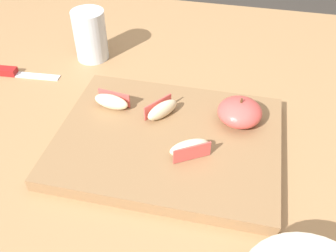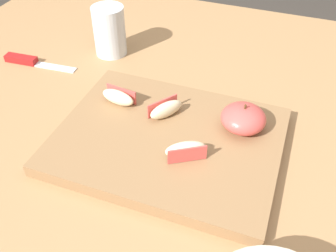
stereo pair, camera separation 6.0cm
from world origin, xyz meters
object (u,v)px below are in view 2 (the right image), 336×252
at_px(apple_half_skin_up, 243,118).
at_px(apple_wedge_back, 118,97).
at_px(drinking_glass_water, 110,31).
at_px(apple_wedge_left, 166,109).
at_px(paring_knife, 27,61).
at_px(apple_wedge_near_knife, 186,150).
at_px(cutting_board, 168,140).

bearing_deg(apple_half_skin_up, apple_wedge_back, -176.90).
height_order(apple_half_skin_up, drinking_glass_water, drinking_glass_water).
bearing_deg(apple_wedge_left, apple_half_skin_up, 6.44).
relative_size(apple_wedge_back, paring_knife, 0.40).
bearing_deg(apple_wedge_near_knife, drinking_glass_water, 134.31).
bearing_deg(drinking_glass_water, cutting_board, -46.63).
distance_m(apple_wedge_back, drinking_glass_water, 0.21).
height_order(apple_half_skin_up, paring_knife, apple_half_skin_up).
bearing_deg(drinking_glass_water, apple_wedge_near_knife, -45.69).
distance_m(apple_half_skin_up, apple_wedge_left, 0.13).
xyz_separation_m(cutting_board, drinking_glass_water, (-0.22, 0.23, 0.04)).
distance_m(apple_half_skin_up, apple_wedge_near_knife, 0.11).
bearing_deg(apple_wedge_near_knife, apple_wedge_left, 127.68).
relative_size(cutting_board, apple_half_skin_up, 4.86).
bearing_deg(apple_half_skin_up, paring_knife, 171.54).
bearing_deg(paring_knife, apple_wedge_left, -13.76).
bearing_deg(drinking_glass_water, paring_knife, -145.78).
height_order(apple_half_skin_up, apple_wedge_back, apple_half_skin_up).
xyz_separation_m(apple_wedge_near_knife, apple_wedge_back, (-0.15, 0.08, 0.00)).
bearing_deg(apple_wedge_near_knife, apple_half_skin_up, 55.04).
distance_m(paring_knife, drinking_glass_water, 0.19).
bearing_deg(apple_wedge_near_knife, cutting_board, 139.96).
distance_m(apple_wedge_back, apple_wedge_left, 0.09).
xyz_separation_m(cutting_board, apple_wedge_back, (-0.11, 0.05, 0.02)).
bearing_deg(drinking_glass_water, apple_half_skin_up, -27.84).
bearing_deg(apple_wedge_back, cutting_board, -23.53).
bearing_deg(cutting_board, apple_wedge_left, 114.48).
height_order(apple_wedge_back, paring_knife, apple_wedge_back).
height_order(cutting_board, apple_wedge_back, apple_wedge_back).
distance_m(cutting_board, apple_wedge_near_knife, 0.06).
relative_size(apple_wedge_near_knife, apple_wedge_left, 1.01).
relative_size(apple_half_skin_up, apple_wedge_near_knife, 1.15).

